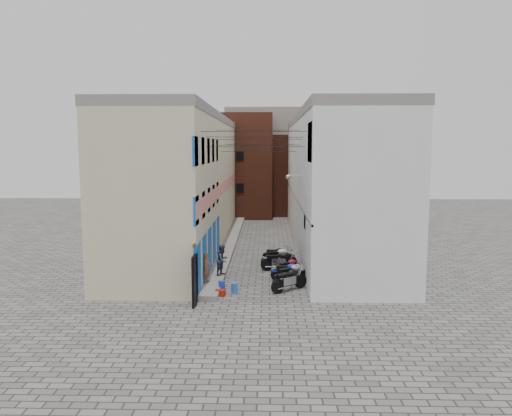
# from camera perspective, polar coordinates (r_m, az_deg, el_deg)

# --- Properties ---
(ground) EXTENTS (90.00, 90.00, 0.00)m
(ground) POSITION_cam_1_polar(r_m,az_deg,el_deg) (22.31, -0.28, -10.70)
(ground) COLOR #54524F
(ground) RESTS_ON ground
(plinth) EXTENTS (0.90, 26.00, 0.25)m
(plinth) POSITION_cam_1_polar(r_m,az_deg,el_deg) (35.00, -3.01, -4.02)
(plinth) COLOR slate
(plinth) RESTS_ON ground
(building_left) EXTENTS (5.10, 27.00, 9.00)m
(building_left) POSITION_cam_1_polar(r_m,az_deg,el_deg) (34.74, -7.89, 3.12)
(building_left) COLOR beige
(building_left) RESTS_ON ground
(building_right) EXTENTS (5.94, 26.00, 9.00)m
(building_right) POSITION_cam_1_polar(r_m,az_deg,el_deg) (34.60, 8.68, 3.10)
(building_right) COLOR white
(building_right) RESTS_ON ground
(building_far_brick_left) EXTENTS (6.00, 6.00, 10.00)m
(building_far_brick_left) POSITION_cam_1_polar(r_m,az_deg,el_deg) (49.36, -1.64, 4.86)
(building_far_brick_left) COLOR brown
(building_far_brick_left) RESTS_ON ground
(building_far_brick_right) EXTENTS (5.00, 6.00, 8.00)m
(building_far_brick_right) POSITION_cam_1_polar(r_m,az_deg,el_deg) (51.39, 4.08, 3.81)
(building_far_brick_right) COLOR brown
(building_far_brick_right) RESTS_ON ground
(building_far_concrete) EXTENTS (8.00, 5.00, 11.00)m
(building_far_concrete) POSITION_cam_1_polar(r_m,az_deg,el_deg) (55.28, 0.78, 5.60)
(building_far_concrete) COLOR slate
(building_far_concrete) RESTS_ON ground
(far_shopfront) EXTENTS (2.00, 0.30, 2.40)m
(far_shopfront) POSITION_cam_1_polar(r_m,az_deg,el_deg) (46.79, 0.64, 0.09)
(far_shopfront) COLOR black
(far_shopfront) RESTS_ON ground
(overhead_wires) EXTENTS (5.80, 13.02, 1.32)m
(overhead_wires) POSITION_cam_1_polar(r_m,az_deg,el_deg) (28.91, 0.17, 7.64)
(overhead_wires) COLOR black
(overhead_wires) RESTS_ON ground
(motorcycle_a) EXTENTS (2.08, 1.89, 1.24)m
(motorcycle_a) POSITION_cam_1_polar(r_m,az_deg,el_deg) (23.88, 3.82, -7.99)
(motorcycle_a) COLOR black
(motorcycle_a) RESTS_ON ground
(motorcycle_b) EXTENTS (2.18, 1.72, 1.24)m
(motorcycle_b) POSITION_cam_1_polar(r_m,az_deg,el_deg) (24.87, 4.19, -7.38)
(motorcycle_b) COLOR #AAABAF
(motorcycle_b) RESTS_ON ground
(motorcycle_c) EXTENTS (1.83, 0.61, 1.06)m
(motorcycle_c) POSITION_cam_1_polar(r_m,az_deg,el_deg) (25.72, 3.71, -7.11)
(motorcycle_c) COLOR #0C34BD
(motorcycle_c) RESTS_ON ground
(motorcycle_d) EXTENTS (1.70, 1.48, 1.00)m
(motorcycle_d) POSITION_cam_1_polar(r_m,az_deg,el_deg) (26.81, 3.82, -6.60)
(motorcycle_d) COLOR #AA0C2B
(motorcycle_d) RESTS_ON ground
(motorcycle_e) EXTENTS (2.14, 0.82, 1.22)m
(motorcycle_e) POSITION_cam_1_polar(r_m,az_deg,el_deg) (27.69, 2.71, -5.92)
(motorcycle_e) COLOR black
(motorcycle_e) RESTS_ON ground
(motorcycle_f) EXTENTS (2.23, 1.38, 1.23)m
(motorcycle_f) POSITION_cam_1_polar(r_m,az_deg,el_deg) (28.63, 2.60, -5.48)
(motorcycle_f) COLOR silver
(motorcycle_f) RESTS_ON ground
(motorcycle_g) EXTENTS (1.77, 0.60, 1.02)m
(motorcycle_g) POSITION_cam_1_polar(r_m,az_deg,el_deg) (29.78, 2.38, -5.20)
(motorcycle_g) COLOR black
(motorcycle_g) RESTS_ON ground
(person_a) EXTENTS (0.48, 0.61, 1.48)m
(person_a) POSITION_cam_1_polar(r_m,az_deg,el_deg) (24.41, -5.68, -6.78)
(person_a) COLOR brown
(person_a) RESTS_ON plinth
(person_b) EXTENTS (0.90, 0.96, 1.58)m
(person_b) POSITION_cam_1_polar(r_m,az_deg,el_deg) (25.72, -3.84, -5.95)
(person_b) COLOR #2F3547
(person_b) RESTS_ON plinth
(water_jug_near) EXTENTS (0.33, 0.33, 0.47)m
(water_jug_near) POSITION_cam_1_polar(r_m,az_deg,el_deg) (23.57, -2.48, -9.14)
(water_jug_near) COLOR blue
(water_jug_near) RESTS_ON ground
(water_jug_far) EXTENTS (0.38, 0.38, 0.50)m
(water_jug_far) POSITION_cam_1_polar(r_m,az_deg,el_deg) (23.87, -3.93, -8.91)
(water_jug_far) COLOR #2438B6
(water_jug_far) RESTS_ON ground
(red_crate) EXTENTS (0.49, 0.39, 0.28)m
(red_crate) POSITION_cam_1_polar(r_m,az_deg,el_deg) (23.24, -4.09, -9.64)
(red_crate) COLOR #991B0A
(red_crate) RESTS_ON ground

